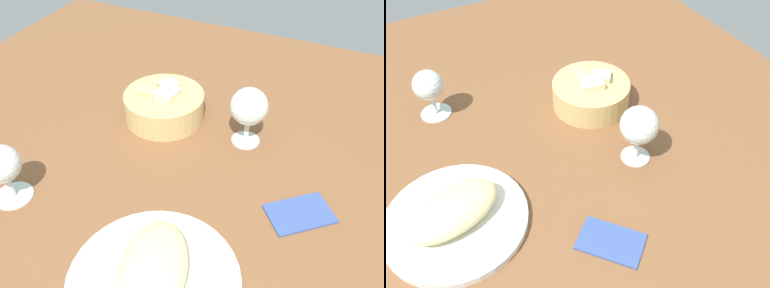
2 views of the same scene
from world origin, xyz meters
The scene contains 8 objects.
ground_plane centered at (0.00, 0.00, -1.00)cm, with size 140.00×140.00×2.00cm, color brown.
plate centered at (-17.17, -7.99, 0.70)cm, with size 25.46×25.46×1.40cm, color white.
omelette centered at (-17.17, -7.99, 3.61)cm, with size 17.21×9.89×4.42cm, color beige.
lettuce_garnish centered at (-12.21, -5.46, 2.04)cm, with size 4.15×4.15×1.28cm, color #3F7B32.
bread_basket centered at (19.95, 9.52, 3.20)cm, with size 17.37×17.37×7.64cm.
wine_glass_near centered at (19.51, -9.55, 8.26)cm, with size 7.53×7.53×12.46cm.
wine_glass_far centered at (-12.35, 23.04, 7.22)cm, with size 6.74×6.74×11.23cm.
folded_napkin centered at (4.70, -24.35, 0.40)cm, with size 11.00×7.00×0.80cm, color #364E8E.
Camera 1 is at (-43.97, -26.31, 54.26)cm, focal length 38.06 mm.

